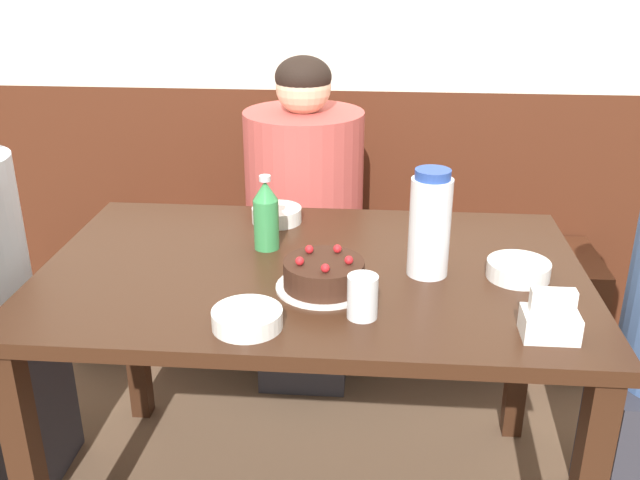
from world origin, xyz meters
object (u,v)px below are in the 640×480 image
object	(u,v)px
water_pitcher	(430,224)
napkin_holder	(550,320)
soju_bottle	(266,214)
person_teal_shirt	(305,227)
bowl_rice_small	(247,318)
glass_water_tall	(363,297)
bench_seat	(333,299)
birthday_cake	(324,275)
bowl_soup_white	(518,270)
bowl_side_dish	(277,215)

from	to	relation	value
water_pitcher	napkin_holder	world-z (taller)	water_pitcher
soju_bottle	person_teal_shirt	size ratio (longest dim) A/B	0.17
bowl_rice_small	glass_water_tall	bearing A→B (deg)	14.89
water_pitcher	person_teal_shirt	size ratio (longest dim) A/B	0.23
bench_seat	soju_bottle	xyz separation A→B (m)	(-0.13, -0.72, 0.61)
bench_seat	person_teal_shirt	bearing A→B (deg)	-119.48
birthday_cake	napkin_holder	bearing A→B (deg)	-20.98
water_pitcher	soju_bottle	distance (m)	0.42
bowl_soup_white	glass_water_tall	distance (m)	0.42
person_teal_shirt	bowl_soup_white	bearing A→B (deg)	39.93
person_teal_shirt	bowl_side_dish	bearing A→B (deg)	-5.75
birthday_cake	glass_water_tall	xyz separation A→B (m)	(0.09, -0.13, 0.01)
bowl_side_dish	glass_water_tall	world-z (taller)	glass_water_tall
birthday_cake	bowl_soup_white	bearing A→B (deg)	11.72
bowl_side_dish	person_teal_shirt	world-z (taller)	person_teal_shirt
bowl_rice_small	person_teal_shirt	distance (m)	0.99
birthday_cake	water_pitcher	world-z (taller)	water_pitcher
bench_seat	water_pitcher	bearing A→B (deg)	-71.88
bowl_rice_small	glass_water_tall	distance (m)	0.24
bench_seat	water_pitcher	distance (m)	1.10
soju_bottle	bowl_side_dish	size ratio (longest dim) A/B	1.40
bowl_rice_small	person_teal_shirt	bearing A→B (deg)	89.05
birthday_cake	glass_water_tall	size ratio (longest dim) A/B	2.33
bowl_side_dish	person_teal_shirt	distance (m)	0.42
bench_seat	bowl_soup_white	bearing A→B (deg)	-60.07
birthday_cake	bowl_soup_white	size ratio (longest dim) A/B	1.49
birthday_cake	napkin_holder	xyz separation A→B (m)	(0.47, -0.18, 0.00)
water_pitcher	bowl_rice_small	xyz separation A→B (m)	(-0.38, -0.29, -0.11)
glass_water_tall	napkin_holder	bearing A→B (deg)	-7.74
bench_seat	bowl_soup_white	xyz separation A→B (m)	(0.49, -0.85, 0.54)
bowl_soup_white	person_teal_shirt	xyz separation A→B (m)	(-0.58, 0.69, -0.19)
soju_bottle	glass_water_tall	bearing A→B (deg)	-53.57
birthday_cake	bench_seat	bearing A→B (deg)	92.25
soju_bottle	bowl_soup_white	bearing A→B (deg)	-11.45
bowl_side_dish	bench_seat	bearing A→B (deg)	76.65
bowl_rice_small	soju_bottle	bearing A→B (deg)	93.07
water_pitcher	bowl_side_dish	size ratio (longest dim) A/B	1.85
bench_seat	bowl_side_dish	size ratio (longest dim) A/B	13.68
water_pitcher	napkin_holder	bearing A→B (deg)	-50.71
birthday_cake	person_teal_shirt	world-z (taller)	person_teal_shirt
water_pitcher	napkin_holder	xyz separation A→B (m)	(0.23, -0.28, -0.09)
birthday_cake	bowl_side_dish	xyz separation A→B (m)	(-0.16, 0.41, -0.01)
napkin_holder	bowl_soup_white	bearing A→B (deg)	92.99
napkin_holder	person_teal_shirt	bearing A→B (deg)	121.59
napkin_holder	bowl_soup_white	size ratio (longest dim) A/B	0.74
bench_seat	glass_water_tall	xyz separation A→B (m)	(0.13, -1.07, 0.57)
birthday_cake	glass_water_tall	bearing A→B (deg)	-54.52
bench_seat	glass_water_tall	world-z (taller)	glass_water_tall
glass_water_tall	birthday_cake	bearing A→B (deg)	125.48
bowl_rice_small	bowl_side_dish	bearing A→B (deg)	92.12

